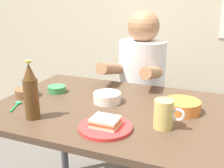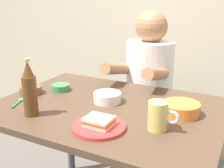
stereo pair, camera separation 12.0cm
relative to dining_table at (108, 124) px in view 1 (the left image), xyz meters
The scene contains 12 objects.
dining_table is the anchor object (origin of this frame).
stool 0.70m from the dining_table, 91.10° to the left, with size 0.34×0.34×0.45m.
person_seated 0.63m from the dining_table, 91.12° to the left, with size 0.33×0.56×0.72m.
plate_orange 0.26m from the dining_table, 69.73° to the right, with size 0.22×0.22×0.01m, color red.
sandwich 0.27m from the dining_table, 69.73° to the right, with size 0.11×0.09×0.04m.
beer_mug 0.36m from the dining_table, 22.66° to the right, with size 0.13×0.08×0.12m.
beer_bottle 0.42m from the dining_table, 135.67° to the right, with size 0.06×0.06×0.26m.
rice_bowl_white 0.13m from the dining_table, 117.72° to the left, with size 0.14×0.14×0.05m.
soup_bowl_orange 0.37m from the dining_table, 11.28° to the left, with size 0.17×0.17×0.05m.
dip_bowl_green 0.38m from the dining_table, 166.38° to the left, with size 0.10×0.10×0.03m.
condiment_bowl_brown 0.48m from the dining_table, behind, with size 0.12×0.12×0.04m.
spoon 0.46m from the dining_table, 159.48° to the right, with size 0.06×0.12×0.01m.
Camera 1 is at (0.49, -1.16, 1.26)m, focal length 44.48 mm.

